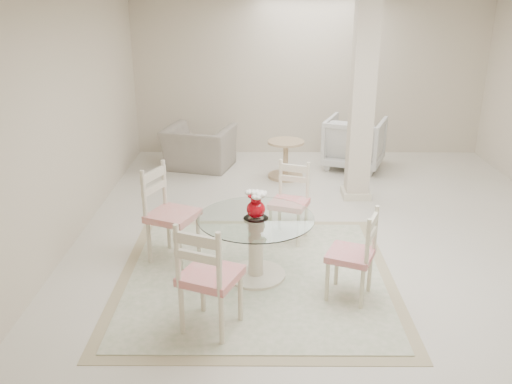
{
  "coord_description": "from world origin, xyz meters",
  "views": [
    {
      "loc": [
        -0.87,
        -5.83,
        2.75
      ],
      "look_at": [
        -0.89,
        -0.78,
        0.85
      ],
      "focal_mm": 38.0,
      "sensor_mm": 36.0,
      "label": 1
    }
  ],
  "objects_px": {
    "column": "(362,101)",
    "red_vase": "(256,204)",
    "armchair_white": "(355,143)",
    "side_table": "(286,161)",
    "dining_chair_north": "(291,196)",
    "dining_table": "(256,247)",
    "dining_chair_west": "(166,207)",
    "dining_chair_south": "(206,270)",
    "dining_chair_east": "(358,249)",
    "recliner_taupe": "(199,148)"
  },
  "relations": [
    {
      "from": "red_vase",
      "to": "dining_chair_south",
      "type": "relative_size",
      "value": 0.25
    },
    {
      "from": "dining_chair_east",
      "to": "dining_chair_north",
      "type": "relative_size",
      "value": 0.99
    },
    {
      "from": "dining_chair_north",
      "to": "recliner_taupe",
      "type": "distance_m",
      "value": 2.97
    },
    {
      "from": "dining_chair_west",
      "to": "dining_table",
      "type": "bearing_deg",
      "value": -89.65
    },
    {
      "from": "dining_table",
      "to": "dining_chair_west",
      "type": "xyz_separation_m",
      "value": [
        -0.94,
        0.4,
        0.27
      ]
    },
    {
      "from": "red_vase",
      "to": "dining_chair_south",
      "type": "bearing_deg",
      "value": -113.28
    },
    {
      "from": "dining_chair_south",
      "to": "armchair_white",
      "type": "height_order",
      "value": "dining_chair_south"
    },
    {
      "from": "column",
      "to": "dining_chair_west",
      "type": "bearing_deg",
      "value": -141.17
    },
    {
      "from": "red_vase",
      "to": "dining_chair_east",
      "type": "relative_size",
      "value": 0.28
    },
    {
      "from": "red_vase",
      "to": "dining_chair_west",
      "type": "xyz_separation_m",
      "value": [
        -0.95,
        0.4,
        -0.2
      ]
    },
    {
      "from": "side_table",
      "to": "dining_chair_west",
      "type": "bearing_deg",
      "value": -117.03
    },
    {
      "from": "dining_table",
      "to": "dining_chair_north",
      "type": "height_order",
      "value": "dining_chair_north"
    },
    {
      "from": "dining_table",
      "to": "recliner_taupe",
      "type": "height_order",
      "value": "recliner_taupe"
    },
    {
      "from": "dining_chair_east",
      "to": "recliner_taupe",
      "type": "xyz_separation_m",
      "value": [
        -1.87,
        3.98,
        -0.18
      ]
    },
    {
      "from": "red_vase",
      "to": "dining_chair_south",
      "type": "xyz_separation_m",
      "value": [
        -0.4,
        -0.94,
        -0.21
      ]
    },
    {
      "from": "column",
      "to": "red_vase",
      "type": "relative_size",
      "value": 9.59
    },
    {
      "from": "dining_chair_south",
      "to": "recliner_taupe",
      "type": "xyz_separation_m",
      "value": [
        -0.54,
        4.53,
        -0.26
      ]
    },
    {
      "from": "dining_table",
      "to": "dining_chair_west",
      "type": "relative_size",
      "value": 0.99
    },
    {
      "from": "dining_chair_north",
      "to": "armchair_white",
      "type": "height_order",
      "value": "dining_chair_north"
    },
    {
      "from": "dining_chair_east",
      "to": "dining_chair_south",
      "type": "xyz_separation_m",
      "value": [
        -1.33,
        -0.54,
        0.07
      ]
    },
    {
      "from": "column",
      "to": "dining_chair_east",
      "type": "bearing_deg",
      "value": -99.75
    },
    {
      "from": "dining_table",
      "to": "armchair_white",
      "type": "distance_m",
      "value": 3.96
    },
    {
      "from": "dining_chair_east",
      "to": "side_table",
      "type": "relative_size",
      "value": 1.71
    },
    {
      "from": "dining_table",
      "to": "red_vase",
      "type": "relative_size",
      "value": 4.06
    },
    {
      "from": "dining_table",
      "to": "column",
      "type": "bearing_deg",
      "value": 58.6
    },
    {
      "from": "dining_chair_north",
      "to": "dining_chair_west",
      "type": "height_order",
      "value": "dining_chair_west"
    },
    {
      "from": "dining_chair_north",
      "to": "recliner_taupe",
      "type": "relative_size",
      "value": 0.97
    },
    {
      "from": "dining_chair_east",
      "to": "side_table",
      "type": "xyz_separation_m",
      "value": [
        -0.49,
        3.51,
        -0.25
      ]
    },
    {
      "from": "dining_chair_west",
      "to": "side_table",
      "type": "xyz_separation_m",
      "value": [
        1.38,
        2.71,
        -0.34
      ]
    },
    {
      "from": "armchair_white",
      "to": "side_table",
      "type": "relative_size",
      "value": 1.57
    },
    {
      "from": "column",
      "to": "red_vase",
      "type": "bearing_deg",
      "value": -121.31
    },
    {
      "from": "column",
      "to": "red_vase",
      "type": "xyz_separation_m",
      "value": [
        -1.39,
        -2.29,
        -0.55
      ]
    },
    {
      "from": "dining_table",
      "to": "dining_chair_east",
      "type": "bearing_deg",
      "value": -23.1
    },
    {
      "from": "column",
      "to": "armchair_white",
      "type": "bearing_deg",
      "value": 82.17
    },
    {
      "from": "red_vase",
      "to": "dining_chair_east",
      "type": "xyz_separation_m",
      "value": [
        0.93,
        -0.4,
        -0.28
      ]
    },
    {
      "from": "dining_table",
      "to": "recliner_taupe",
      "type": "relative_size",
      "value": 1.1
    },
    {
      "from": "armchair_white",
      "to": "side_table",
      "type": "bearing_deg",
      "value": 46.11
    },
    {
      "from": "dining_chair_east",
      "to": "recliner_taupe",
      "type": "relative_size",
      "value": 0.96
    },
    {
      "from": "column",
      "to": "recliner_taupe",
      "type": "height_order",
      "value": "column"
    },
    {
      "from": "column",
      "to": "side_table",
      "type": "height_order",
      "value": "column"
    },
    {
      "from": "dining_chair_east",
      "to": "dining_chair_south",
      "type": "relative_size",
      "value": 0.88
    },
    {
      "from": "red_vase",
      "to": "dining_chair_north",
      "type": "relative_size",
      "value": 0.28
    },
    {
      "from": "red_vase",
      "to": "armchair_white",
      "type": "bearing_deg",
      "value": 66.57
    },
    {
      "from": "dining_table",
      "to": "dining_chair_north",
      "type": "relative_size",
      "value": 1.14
    },
    {
      "from": "red_vase",
      "to": "side_table",
      "type": "relative_size",
      "value": 0.48
    },
    {
      "from": "dining_chair_east",
      "to": "dining_chair_west",
      "type": "distance_m",
      "value": 2.04
    },
    {
      "from": "dining_table",
      "to": "dining_chair_east",
      "type": "relative_size",
      "value": 1.15
    },
    {
      "from": "dining_chair_east",
      "to": "dining_chair_north",
      "type": "distance_m",
      "value": 1.44
    },
    {
      "from": "red_vase",
      "to": "dining_chair_south",
      "type": "distance_m",
      "value": 1.04
    },
    {
      "from": "column",
      "to": "dining_chair_north",
      "type": "relative_size",
      "value": 2.69
    }
  ]
}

